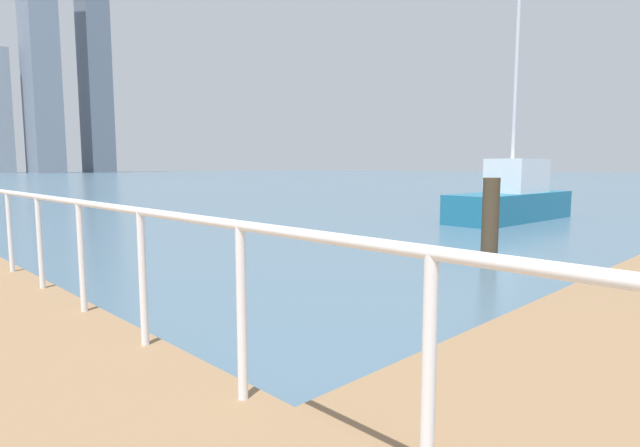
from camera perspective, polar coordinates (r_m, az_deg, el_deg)
The scene contains 6 objects.
ground_plane at distance 15.39m, azimuth -25.72°, elevation -0.84°, with size 300.00×300.00×0.00m, color slate.
boardwalk_railing at distance 3.00m, azimuth -8.90°, elevation -4.81°, with size 0.06×25.96×1.08m.
dock_piling_2 at distance 9.96m, azimuth 18.62°, elevation 0.37°, with size 0.31×0.31×1.58m, color #473826.
moored_boat_1 at distance 17.89m, azimuth 20.82°, elevation 2.75°, with size 5.63×1.88×8.00m.
skyline_tower_4 at distance 154.04m, azimuth -29.04°, elevation 16.17°, with size 6.69×13.60×59.60m, color gray.
skyline_tower_5 at distance 157.90m, azimuth -23.99°, elevation 14.74°, with size 6.42×8.13×51.87m, color slate.
Camera 1 is at (-4.85, 5.50, 1.79)m, focal length 28.43 mm.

